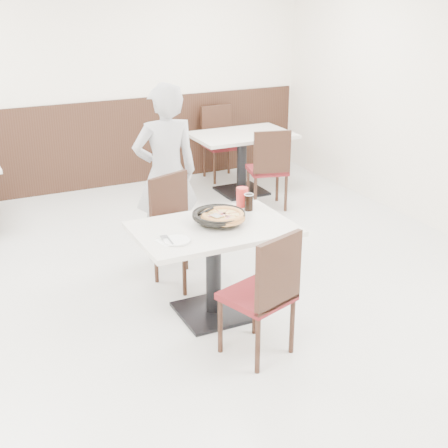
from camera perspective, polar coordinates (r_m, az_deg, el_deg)
name	(u,v)px	position (r m, az deg, el deg)	size (l,w,h in m)	color
floor	(197,309)	(5.12, -2.44, -7.80)	(7.00, 7.00, 0.00)	#B6B5B1
wall_back	(79,77)	(7.88, -13.13, 12.92)	(6.00, 0.04, 2.80)	white
wainscot_back	(85,147)	(8.03, -12.59, 6.91)	(5.90, 0.03, 1.10)	black
main_table	(214,271)	(4.89, -0.96, -4.32)	(1.20, 0.80, 0.75)	silver
chair_near	(257,293)	(4.35, 3.02, -6.33)	(0.42, 0.42, 0.95)	black
chair_far	(185,232)	(5.37, -3.63, -0.72)	(0.42, 0.42, 0.95)	black
trivet	(219,223)	(4.76, -0.43, 0.09)	(0.13, 0.13, 0.04)	black
pizza_pan	(219,218)	(4.78, -0.49, 0.53)	(0.36, 0.36, 0.01)	black
pizza	(223,217)	(4.75, -0.10, 0.62)	(0.34, 0.34, 0.02)	#CA8641
pizza_server	(216,216)	(4.69, -0.71, 0.77)	(0.07, 0.09, 0.00)	silver
napkin	(169,241)	(4.49, -5.03, -1.55)	(0.16, 0.16, 0.00)	white
side_plate	(177,241)	(4.47, -4.31, -1.52)	(0.19, 0.19, 0.01)	white
fork	(170,240)	(4.46, -4.96, -1.51)	(0.01, 0.15, 0.00)	silver
cola_glass	(249,203)	(5.06, 2.28, 1.97)	(0.07, 0.07, 0.13)	black
red_cup	(242,197)	(5.14, 1.67, 2.48)	(0.10, 0.10, 0.16)	red
diner_person	(166,174)	(5.76, -5.33, 4.58)	(0.61, 0.40, 1.67)	#B5B5BA
bg_table_right	(242,163)	(7.76, 1.62, 5.58)	(1.20, 0.80, 0.75)	silver
bg_chair_right_near	(267,168)	(7.22, 3.97, 5.13)	(0.42, 0.42, 0.95)	black
bg_chair_right_far	(222,144)	(8.28, -0.20, 7.33)	(0.42, 0.42, 0.95)	black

